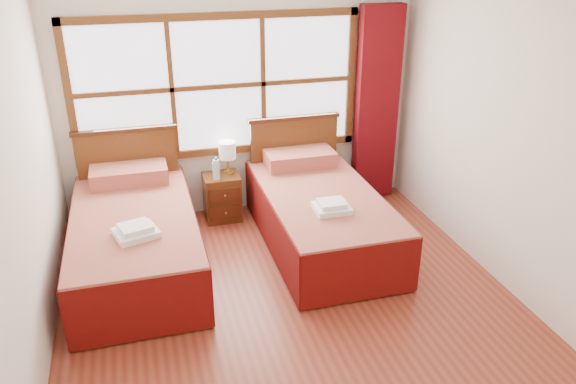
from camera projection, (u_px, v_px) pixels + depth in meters
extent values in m
plane|color=brown|center=(297.00, 315.00, 4.87)|extent=(4.50, 4.50, 0.00)
plane|color=white|center=(299.00, 1.00, 3.78)|extent=(4.50, 4.50, 0.00)
plane|color=silver|center=(241.00, 102.00, 6.29)|extent=(4.00, 0.00, 4.00)
plane|color=silver|center=(18.00, 209.00, 3.83)|extent=(0.00, 4.50, 4.50)
plane|color=silver|center=(521.00, 153.00, 4.82)|extent=(0.00, 4.50, 4.50)
cube|color=white|center=(218.00, 86.00, 6.12)|extent=(3.00, 0.02, 1.40)
cube|color=#572F13|center=(222.00, 150.00, 6.41)|extent=(3.16, 0.06, 0.08)
cube|color=#572F13|center=(215.00, 16.00, 5.80)|extent=(3.16, 0.06, 0.08)
cube|color=#572F13|center=(69.00, 97.00, 5.73)|extent=(0.08, 0.06, 1.56)
cube|color=#572F13|center=(351.00, 78.00, 6.48)|extent=(0.08, 0.06, 1.56)
cube|color=#572F13|center=(172.00, 90.00, 5.98)|extent=(0.05, 0.05, 1.40)
cube|color=#572F13|center=(263.00, 84.00, 6.23)|extent=(0.05, 0.05, 1.40)
cube|color=#572F13|center=(218.00, 87.00, 6.11)|extent=(3.00, 0.05, 0.05)
cube|color=#670A0F|center=(377.00, 105.00, 6.62)|extent=(0.50, 0.16, 2.30)
cube|color=#43200E|center=(137.00, 255.00, 5.47)|extent=(1.01, 2.03, 0.33)
cube|color=maroon|center=(134.00, 227.00, 5.34)|extent=(1.13, 2.25, 0.28)
cube|color=#640D0A|center=(74.00, 251.00, 5.28)|extent=(0.03, 2.25, 0.56)
cube|color=#640D0A|center=(195.00, 235.00, 5.55)|extent=(0.03, 2.25, 0.56)
cube|color=#640D0A|center=(141.00, 310.00, 4.44)|extent=(1.13, 0.03, 0.56)
cube|color=maroon|center=(129.00, 174.00, 5.96)|extent=(0.79, 0.46, 0.18)
cube|color=#572F13|center=(130.00, 179.00, 6.19)|extent=(1.06, 0.06, 1.10)
cube|color=#43200E|center=(124.00, 130.00, 5.96)|extent=(1.10, 0.08, 0.04)
cube|color=#43200E|center=(320.00, 230.00, 5.94)|extent=(0.99, 1.99, 0.32)
cube|color=maroon|center=(321.00, 205.00, 5.81)|extent=(1.11, 2.21, 0.27)
cube|color=#640D0A|center=(269.00, 225.00, 5.74)|extent=(0.03, 2.21, 0.55)
cube|color=#640D0A|center=(370.00, 212.00, 6.02)|extent=(0.03, 2.21, 0.55)
cube|color=#640D0A|center=(361.00, 274.00, 4.92)|extent=(1.11, 0.03, 0.55)
cube|color=maroon|center=(299.00, 158.00, 6.42)|extent=(0.78, 0.45, 0.17)
cube|color=#572F13|center=(294.00, 163.00, 6.66)|extent=(1.04, 0.06, 1.08)
cube|color=#43200E|center=(294.00, 118.00, 6.43)|extent=(1.08, 0.08, 0.04)
cube|color=#572F13|center=(222.00, 197.00, 6.43)|extent=(0.40, 0.36, 0.54)
cube|color=#43200E|center=(226.00, 212.00, 6.31)|extent=(0.35, 0.02, 0.16)
cube|color=#43200E|center=(225.00, 195.00, 6.22)|extent=(0.35, 0.02, 0.16)
sphere|color=#A28437|center=(226.00, 213.00, 6.29)|extent=(0.03, 0.03, 0.03)
sphere|color=#A28437|center=(225.00, 196.00, 6.20)|extent=(0.03, 0.03, 0.03)
cube|color=white|center=(136.00, 233.00, 4.90)|extent=(0.43, 0.40, 0.06)
cube|color=white|center=(135.00, 228.00, 4.88)|extent=(0.32, 0.30, 0.05)
cube|color=white|center=(332.00, 208.00, 5.37)|extent=(0.34, 0.30, 0.05)
cube|color=white|center=(332.00, 203.00, 5.35)|extent=(0.26, 0.23, 0.05)
cylinder|color=gold|center=(228.00, 172.00, 6.38)|extent=(0.12, 0.12, 0.02)
cylinder|color=gold|center=(228.00, 165.00, 6.35)|extent=(0.03, 0.03, 0.16)
cylinder|color=white|center=(227.00, 150.00, 6.27)|extent=(0.19, 0.19, 0.19)
cylinder|color=#BEE2F5|center=(216.00, 170.00, 6.17)|extent=(0.07, 0.07, 0.23)
cylinder|color=blue|center=(216.00, 159.00, 6.12)|extent=(0.03, 0.03, 0.03)
cylinder|color=#BEE2F5|center=(215.00, 171.00, 6.18)|extent=(0.06, 0.06, 0.20)
cylinder|color=blue|center=(215.00, 162.00, 6.13)|extent=(0.03, 0.03, 0.03)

